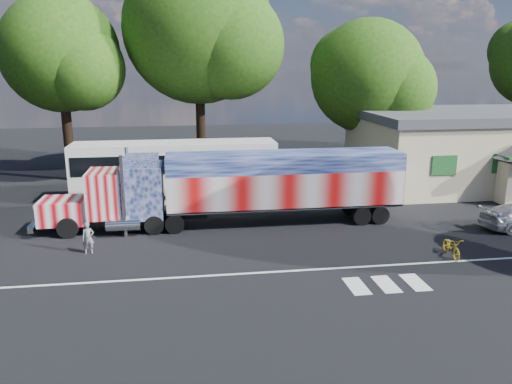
{
  "coord_description": "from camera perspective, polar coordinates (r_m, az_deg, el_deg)",
  "views": [
    {
      "loc": [
        -3.61,
        -21.83,
        8.26
      ],
      "look_at": [
        0.0,
        3.0,
        1.9
      ],
      "focal_mm": 35.0,
      "sensor_mm": 36.0,
      "label": 1
    }
  ],
  "objects": [
    {
      "name": "semi_truck",
      "position": [
        26.37,
        -1.79,
        0.73
      ],
      "size": [
        19.21,
        3.03,
        4.1
      ],
      "color": "black",
      "rests_on": "ground"
    },
    {
      "name": "ground",
      "position": [
        23.61,
        1.05,
        -6.25
      ],
      "size": [
        100.0,
        100.0,
        0.0
      ],
      "primitive_type": "plane",
      "color": "black"
    },
    {
      "name": "tree_n_mid",
      "position": [
        38.5,
        -6.33,
        18.05
      ],
      "size": [
        11.54,
        10.99,
        16.44
      ],
      "color": "black",
      "rests_on": "ground"
    },
    {
      "name": "woman",
      "position": [
        23.81,
        -18.65,
        -5.0
      ],
      "size": [
        0.58,
        0.42,
        1.45
      ],
      "primitive_type": "imported",
      "rotation": [
        0.0,
        0.0,
        0.15
      ],
      "color": "slate",
      "rests_on": "ground"
    },
    {
      "name": "coach_bus",
      "position": [
        31.76,
        -9.16,
        2.48
      ],
      "size": [
        12.58,
        2.93,
        3.66
      ],
      "color": "silver",
      "rests_on": "ground"
    },
    {
      "name": "bicycle",
      "position": [
        23.97,
        21.45,
        -5.82
      ],
      "size": [
        0.77,
        1.76,
        0.9
      ],
      "primitive_type": "imported",
      "rotation": [
        0.0,
        0.0,
        -0.1
      ],
      "color": "gold",
      "rests_on": "ground"
    },
    {
      "name": "tree_nw_a",
      "position": [
        38.87,
        -21.26,
        14.49
      ],
      "size": [
        8.7,
        8.29,
        13.28
      ],
      "color": "black",
      "rests_on": "ground"
    },
    {
      "name": "tree_ne_a",
      "position": [
        39.75,
        12.83,
        12.71
      ],
      "size": [
        9.0,
        8.57,
        11.78
      ],
      "color": "black",
      "rests_on": "ground"
    },
    {
      "name": "lane_markings",
      "position": [
        20.55,
        7.56,
        -9.59
      ],
      "size": [
        30.0,
        2.67,
        0.01
      ],
      "color": "silver",
      "rests_on": "ground"
    }
  ]
}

